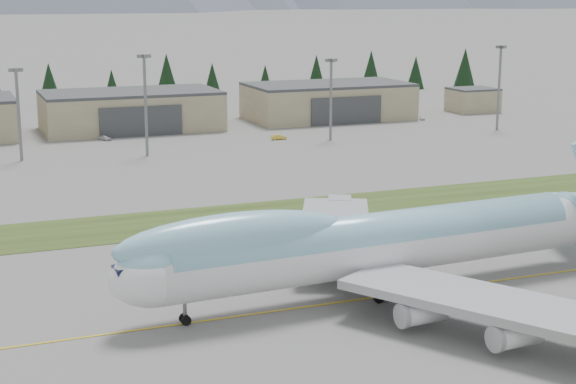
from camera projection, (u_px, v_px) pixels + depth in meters
name	position (u px, v px, depth m)	size (l,w,h in m)	color
ground	(477.00, 284.00, 115.49)	(7000.00, 7000.00, 0.00)	slate
grass_strip_far	(336.00, 208.00, 156.37)	(400.00, 18.00, 0.08)	#2E3F16
taxiway_line_main	(477.00, 284.00, 115.49)	(400.00, 0.40, 0.02)	gold
boeing_747_freighter	(379.00, 242.00, 110.30)	(77.90, 67.33, 20.57)	white
hangar_center	(131.00, 110.00, 245.14)	(48.00, 26.60, 10.80)	gray
hangar_right	(328.00, 101.00, 266.47)	(48.00, 26.60, 10.80)	gray
control_shed	(473.00, 100.00, 282.87)	(14.00, 12.00, 7.60)	gray
floodlight_masts	(211.00, 86.00, 212.09)	(144.84, 8.55, 23.55)	slate
service_vehicle_a	(105.00, 140.00, 228.17)	(1.49, 3.70, 1.26)	#BCBCBE
service_vehicle_b	(279.00, 140.00, 229.24)	(1.42, 4.05, 1.33)	gold
service_vehicle_c	(422.00, 120.00, 265.15)	(1.44, 3.56, 1.03)	#B8B8BD
conifer_belt	(175.00, 80.00, 312.26)	(273.38, 14.39, 16.67)	black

